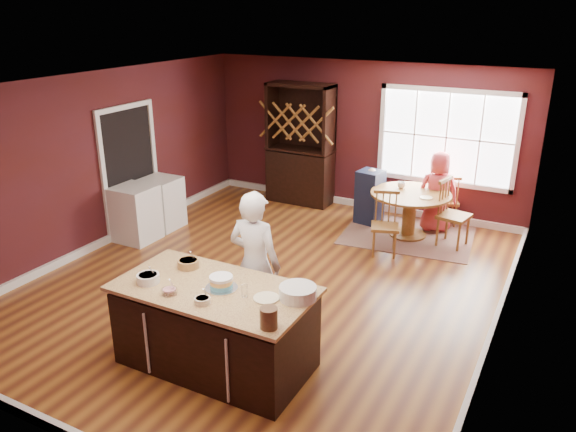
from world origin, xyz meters
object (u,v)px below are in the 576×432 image
object	(u,v)px
chair_south	(385,224)
toddler	(374,178)
baker	(255,264)
high_chair	(370,196)
layer_cake	(221,282)
hutch	(300,144)
chair_north	(447,199)
dining_table	(410,205)
seated_woman	(438,192)
kitchen_island	(216,328)
washer	(136,214)
dryer	(162,203)
chair_east	(454,213)

from	to	relation	value
chair_south	toddler	world-z (taller)	chair_south
baker	high_chair	xyz separation A→B (m)	(-0.06, 3.95, -0.38)
baker	toddler	bearing A→B (deg)	-90.73
layer_cake	hutch	size ratio (longest dim) A/B	0.15
high_chair	toddler	xyz separation A→B (m)	(0.04, 0.08, 0.32)
chair_north	high_chair	world-z (taller)	high_chair
dining_table	toddler	xyz separation A→B (m)	(-0.75, 0.35, 0.28)
dining_table	baker	xyz separation A→B (m)	(-0.73, -3.68, 0.33)
baker	layer_cake	xyz separation A→B (m)	(0.05, -0.73, 0.12)
baker	toddler	xyz separation A→B (m)	(-0.02, 4.03, -0.06)
seated_woman	baker	bearing A→B (deg)	53.42
seated_woman	dining_table	bearing A→B (deg)	32.17
layer_cake	kitchen_island	bearing A→B (deg)	-166.44
layer_cake	toddler	size ratio (longest dim) A/B	1.29
seated_woman	toddler	size ratio (longest dim) A/B	5.27
seated_woman	chair_north	bearing A→B (deg)	-126.13
dining_table	washer	world-z (taller)	washer
kitchen_island	chair_north	distance (m)	5.38
chair_south	dryer	size ratio (longest dim) A/B	1.13
dryer	washer	bearing A→B (deg)	-90.00
baker	washer	bearing A→B (deg)	-25.94
layer_cake	dryer	size ratio (longest dim) A/B	0.38
chair_east	chair_south	bearing A→B (deg)	144.44
chair_south	washer	distance (m)	3.98
dining_table	toddler	world-z (taller)	toddler
high_chair	chair_east	bearing A→B (deg)	-3.66
washer	dryer	world-z (taller)	washer
washer	baker	bearing A→B (deg)	-24.96
chair_east	high_chair	bearing A→B (deg)	88.38
layer_cake	chair_east	distance (m)	4.59
chair_north	seated_woman	xyz separation A→B (m)	(-0.09, -0.35, 0.22)
dryer	high_chair	bearing A→B (deg)	31.12
kitchen_island	hutch	bearing A→B (deg)	107.27
chair_north	washer	size ratio (longest dim) A/B	1.02
layer_cake	hutch	bearing A→B (deg)	108.19
hutch	layer_cake	bearing A→B (deg)	-71.81
layer_cake	chair_north	world-z (taller)	layer_cake
chair_north	toddler	world-z (taller)	toddler
chair_north	dining_table	bearing A→B (deg)	40.60
chair_east	high_chair	world-z (taller)	chair_east
chair_south	toddler	distance (m)	1.42
chair_east	hutch	xyz separation A→B (m)	(-3.11, 0.78, 0.59)
washer	dryer	xyz separation A→B (m)	(0.00, 0.64, -0.02)
toddler	dryer	size ratio (longest dim) A/B	0.30
dining_table	chair_east	size ratio (longest dim) A/B	1.18
hutch	high_chair	bearing A→B (deg)	-15.71
seated_woman	chair_south	bearing A→B (deg)	49.18
kitchen_island	toddler	world-z (taller)	toddler
baker	hutch	size ratio (longest dim) A/B	0.76
chair_south	dryer	xyz separation A→B (m)	(-3.74, -0.70, -0.06)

